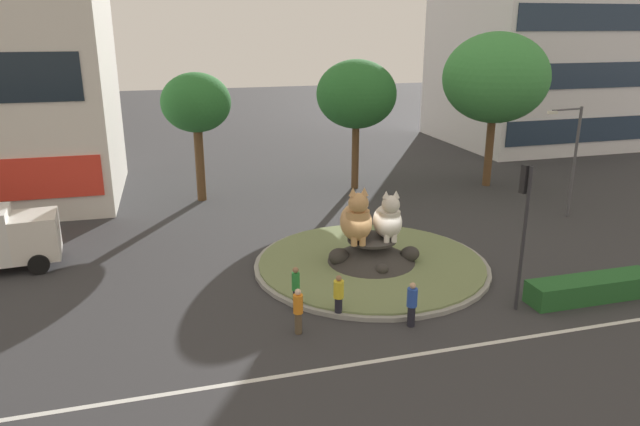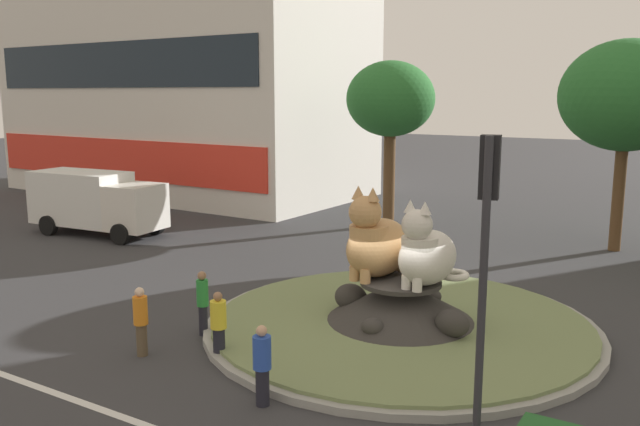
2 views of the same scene
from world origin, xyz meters
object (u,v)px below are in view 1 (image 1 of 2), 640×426
(broadleaf_tree_behind_island, at_px, (356,95))
(traffic_light_mast, at_px, (524,212))
(cat_statue_calico, at_px, (357,220))
(streetlight_arm, at_px, (572,153))
(second_tree_near_tower, at_px, (196,104))
(pedestrian_green_shirt, at_px, (296,287))
(pedestrian_orange_shirt, at_px, (298,310))
(third_tree_left, at_px, (496,78))
(cat_statue_white, at_px, (388,220))
(pedestrian_blue_shirt, at_px, (412,303))
(pedestrian_yellow_shirt, at_px, (339,295))

(broadleaf_tree_behind_island, bearing_deg, traffic_light_mast, -89.22)
(cat_statue_calico, distance_m, streetlight_arm, 14.42)
(traffic_light_mast, relative_size, streetlight_arm, 0.91)
(second_tree_near_tower, distance_m, pedestrian_green_shirt, 16.88)
(cat_statue_calico, xyz_separation_m, pedestrian_orange_shirt, (-3.86, -4.96, -1.38))
(third_tree_left, distance_m, streetlight_arm, 8.13)
(third_tree_left, relative_size, streetlight_arm, 1.61)
(second_tree_near_tower, height_order, pedestrian_orange_shirt, second_tree_near_tower)
(cat_statue_white, height_order, broadleaf_tree_behind_island, broadleaf_tree_behind_island)
(cat_statue_white, bearing_deg, streetlight_arm, 117.28)
(broadleaf_tree_behind_island, height_order, streetlight_arm, broadleaf_tree_behind_island)
(cat_statue_white, relative_size, pedestrian_blue_shirt, 1.34)
(broadleaf_tree_behind_island, height_order, second_tree_near_tower, broadleaf_tree_behind_island)
(cat_statue_white, relative_size, streetlight_arm, 0.37)
(cat_statue_calico, distance_m, pedestrian_yellow_shirt, 4.86)
(cat_statue_calico, height_order, pedestrian_green_shirt, cat_statue_calico)
(cat_statue_white, height_order, streetlight_arm, streetlight_arm)
(pedestrian_green_shirt, xyz_separation_m, pedestrian_orange_shirt, (-0.35, -1.84, -0.03))
(third_tree_left, xyz_separation_m, pedestrian_yellow_shirt, (-15.37, -15.29, -6.29))
(cat_statue_white, xyz_separation_m, second_tree_near_tower, (-7.20, 12.91, 3.76))
(second_tree_near_tower, bearing_deg, traffic_light_mast, -60.29)
(pedestrian_yellow_shirt, bearing_deg, cat_statue_calico, 69.71)
(broadleaf_tree_behind_island, distance_m, streetlight_arm, 13.37)
(pedestrian_yellow_shirt, relative_size, pedestrian_green_shirt, 0.96)
(pedestrian_orange_shirt, bearing_deg, third_tree_left, -49.73)
(cat_statue_white, distance_m, pedestrian_green_shirt, 5.98)
(broadleaf_tree_behind_island, bearing_deg, third_tree_left, -11.40)
(pedestrian_orange_shirt, bearing_deg, broadleaf_tree_behind_island, -27.73)
(traffic_light_mast, distance_m, pedestrian_blue_shirt, 5.36)
(cat_statue_white, xyz_separation_m, streetlight_arm, (12.37, 3.86, 1.51))
(third_tree_left, height_order, pedestrian_orange_shirt, third_tree_left)
(second_tree_near_tower, bearing_deg, pedestrian_yellow_shirt, -77.97)
(broadleaf_tree_behind_island, xyz_separation_m, third_tree_left, (8.87, -1.79, 0.97))
(second_tree_near_tower, relative_size, pedestrian_blue_shirt, 4.55)
(pedestrian_blue_shirt, relative_size, pedestrian_green_shirt, 0.99)
(cat_statue_white, xyz_separation_m, pedestrian_orange_shirt, (-5.33, -4.90, -1.29))
(cat_statue_white, xyz_separation_m, broadleaf_tree_behind_island, (2.92, 12.99, 3.99))
(broadleaf_tree_behind_island, relative_size, pedestrian_orange_shirt, 4.87)
(pedestrian_green_shirt, bearing_deg, third_tree_left, 135.01)
(cat_statue_white, distance_m, streetlight_arm, 13.05)
(pedestrian_blue_shirt, bearing_deg, pedestrian_orange_shirt, 172.28)
(traffic_light_mast, distance_m, third_tree_left, 18.87)
(cat_statue_white, relative_size, traffic_light_mast, 0.41)
(traffic_light_mast, distance_m, second_tree_near_tower, 21.03)
(cat_statue_calico, relative_size, pedestrian_blue_shirt, 1.52)
(streetlight_arm, bearing_deg, second_tree_near_tower, -33.23)
(pedestrian_green_shirt, bearing_deg, broadleaf_tree_behind_island, 158.43)
(cat_statue_calico, bearing_deg, pedestrian_orange_shirt, -27.11)
(third_tree_left, relative_size, pedestrian_green_shirt, 5.78)
(pedestrian_blue_shirt, distance_m, pedestrian_orange_shirt, 4.12)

